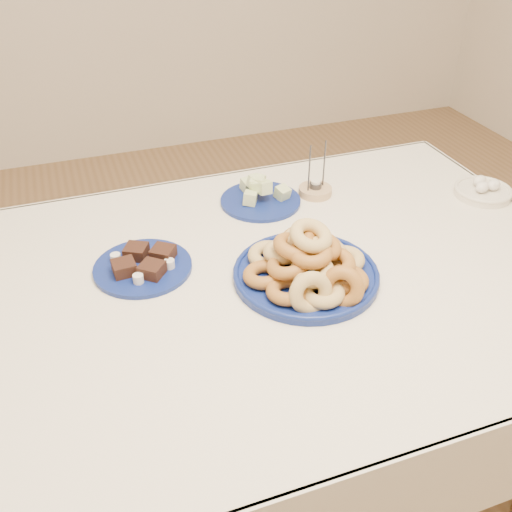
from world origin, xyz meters
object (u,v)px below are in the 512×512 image
at_px(brownie_plate, 143,265).
at_px(egg_bowl, 483,190).
at_px(candle_holder, 315,190).
at_px(donut_platter, 308,265).
at_px(melon_plate, 260,195).
at_px(dining_table, 249,313).

bearing_deg(brownie_plate, egg_bowl, 1.68).
bearing_deg(candle_holder, brownie_plate, -159.60).
height_order(donut_platter, egg_bowl, donut_platter).
distance_m(melon_plate, brownie_plate, 0.44).
relative_size(donut_platter, brownie_plate, 1.36).
relative_size(dining_table, brownie_plate, 5.69).
distance_m(dining_table, candle_holder, 0.48).
distance_m(donut_platter, egg_bowl, 0.69).
xyz_separation_m(dining_table, candle_holder, (0.32, 0.33, 0.12)).
height_order(dining_table, melon_plate, melon_plate).
xyz_separation_m(dining_table, egg_bowl, (0.79, 0.15, 0.12)).
xyz_separation_m(dining_table, donut_platter, (0.13, -0.05, 0.15)).
relative_size(melon_plate, candle_holder, 1.46).
distance_m(brownie_plate, candle_holder, 0.59).
relative_size(dining_table, egg_bowl, 8.51).
bearing_deg(egg_bowl, brownie_plate, -178.32).
bearing_deg(dining_table, melon_plate, 65.96).
height_order(candle_holder, egg_bowl, candle_holder).
height_order(donut_platter, melon_plate, donut_platter).
relative_size(donut_platter, melon_plate, 1.70).
distance_m(dining_table, donut_platter, 0.20).
xyz_separation_m(dining_table, brownie_plate, (-0.23, 0.12, 0.12)).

